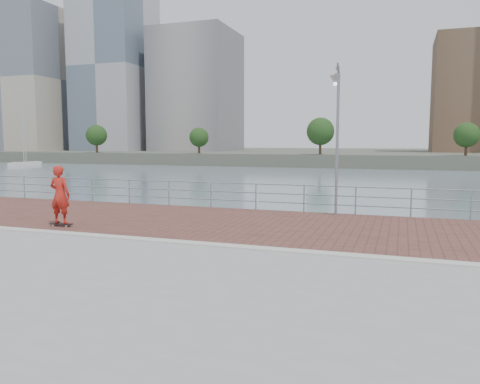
% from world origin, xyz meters
% --- Properties ---
extents(water, '(400.00, 400.00, 0.00)m').
position_xyz_m(water, '(0.00, 0.00, -2.00)').
color(water, slate).
rests_on(water, ground).
extents(seawall, '(40.00, 24.00, 2.00)m').
position_xyz_m(seawall, '(0.00, -5.00, -1.00)').
color(seawall, gray).
rests_on(seawall, ground).
extents(brick_lane, '(40.00, 6.80, 0.02)m').
position_xyz_m(brick_lane, '(0.00, 3.60, 0.01)').
color(brick_lane, brown).
rests_on(brick_lane, seawall).
extents(curb, '(40.00, 0.40, 0.06)m').
position_xyz_m(curb, '(0.00, 0.00, 0.03)').
color(curb, '#B7B5AD').
rests_on(curb, seawall).
extents(far_shore, '(320.00, 95.00, 2.50)m').
position_xyz_m(far_shore, '(0.00, 122.50, -0.75)').
color(far_shore, '#4C5142').
rests_on(far_shore, ground).
extents(guardrail, '(39.06, 0.06, 1.13)m').
position_xyz_m(guardrail, '(0.00, 7.00, 0.69)').
color(guardrail, '#8C9EA8').
rests_on(guardrail, brick_lane).
extents(street_lamp, '(0.40, 1.17, 5.51)m').
position_xyz_m(street_lamp, '(2.38, 6.10, 3.92)').
color(street_lamp, gray).
rests_on(street_lamp, brick_lane).
extents(skateboard, '(0.81, 0.26, 0.09)m').
position_xyz_m(skateboard, '(-6.08, 1.04, 0.09)').
color(skateboard, black).
rests_on(skateboard, brick_lane).
extents(skateboarder, '(0.75, 0.52, 1.97)m').
position_xyz_m(skateboarder, '(-6.08, 1.04, 1.09)').
color(skateboarder, '#B32017').
rests_on(skateboarder, skateboard).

